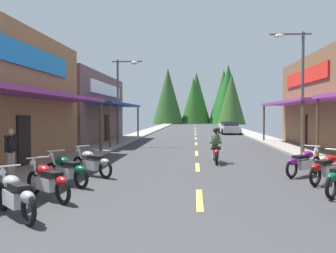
{
  "coord_description": "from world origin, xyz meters",
  "views": [
    {
      "loc": [
        -0.13,
        -0.95,
        2.14
      ],
      "look_at": [
        -2.6,
        33.8,
        1.01
      ],
      "focal_mm": 39.69,
      "sensor_mm": 36.0,
      "label": 1
    }
  ],
  "objects": [
    {
      "name": "parked_car_curbside",
      "position": [
        3.7,
        39.88,
        0.69
      ],
      "size": [
        2.23,
        4.38,
        1.4
      ],
      "rotation": [
        0.0,
        0.0,
        1.62
      ],
      "color": "silver",
      "rests_on": "ground"
    },
    {
      "name": "storefront_left_far",
      "position": [
        -10.75,
        27.25,
        2.6
      ],
      "size": [
        9.54,
        13.08,
        5.2
      ],
      "color": "brown",
      "rests_on": "ground"
    },
    {
      "name": "treeline_backdrop",
      "position": [
        2.04,
        84.48,
        6.08
      ],
      "size": [
        20.99,
        11.89,
        13.63
      ],
      "color": "#2C6723",
      "rests_on": "ground"
    },
    {
      "name": "ground",
      "position": [
        0.0,
        33.52,
        -0.05
      ],
      "size": [
        9.79,
        97.04,
        0.1
      ],
      "primitive_type": "cube",
      "color": "#38383A"
    },
    {
      "name": "motorcycle_parked_right_3",
      "position": [
        3.97,
        10.82,
        0.49
      ],
      "size": [
        1.59,
        1.58,
        1.04
      ],
      "rotation": [
        0.0,
        0.0,
        0.78
      ],
      "color": "black",
      "rests_on": "ground"
    },
    {
      "name": "sidewalk_left",
      "position": [
        -5.91,
        33.52,
        0.06
      ],
      "size": [
        2.02,
        97.04,
        0.12
      ],
      "primitive_type": "cube",
      "color": "gray",
      "rests_on": "ground"
    },
    {
      "name": "motorcycle_parked_left_3",
      "position": [
        -3.65,
        11.56,
        0.49
      ],
      "size": [
        1.78,
        1.36,
        1.04
      ],
      "rotation": [
        0.0,
        0.0,
        2.5
      ],
      "color": "black",
      "rests_on": "ground"
    },
    {
      "name": "streetlamp_right",
      "position": [
        4.99,
        18.16,
        4.08
      ],
      "size": [
        2.07,
        0.3,
        6.27
      ],
      "color": "#474C51",
      "rests_on": "ground"
    },
    {
      "name": "motorcycle_parked_left_0",
      "position": [
        -3.8,
        6.37,
        0.49
      ],
      "size": [
        1.59,
        1.58,
        1.04
      ],
      "rotation": [
        0.0,
        0.0,
        2.36
      ],
      "color": "black",
      "rests_on": "ground"
    },
    {
      "name": "motorcycle_parked_left_2",
      "position": [
        -3.96,
        9.84,
        0.49
      ],
      "size": [
        1.79,
        1.34,
        1.04
      ],
      "rotation": [
        0.0,
        0.0,
        2.51
      ],
      "color": "black",
      "rests_on": "ground"
    },
    {
      "name": "sidewalk_right",
      "position": [
        5.91,
        33.52,
        0.06
      ],
      "size": [
        2.02,
        97.04,
        0.12
      ],
      "primitive_type": "cube",
      "color": "gray",
      "rests_on": "ground"
    },
    {
      "name": "pedestrian_by_shop",
      "position": [
        -6.28,
        11.03,
        0.97
      ],
      "size": [
        0.3,
        0.57,
        1.68
      ],
      "rotation": [
        0.0,
        0.0,
        6.16
      ],
      "color": "#B2A599",
      "rests_on": "ground"
    },
    {
      "name": "streetlamp_left",
      "position": [
        -4.97,
        23.82,
        3.82
      ],
      "size": [
        2.07,
        0.3,
        5.81
      ],
      "color": "#474C51",
      "rests_on": "ground"
    },
    {
      "name": "rider_cruising_lead",
      "position": [
        0.8,
        15.42,
        0.66
      ],
      "size": [
        0.6,
        2.14,
        1.57
      ],
      "rotation": [
        0.0,
        0.0,
        1.57
      ],
      "color": "black",
      "rests_on": "ground"
    },
    {
      "name": "centerline_dashes",
      "position": [
        0.0,
        38.04,
        0.01
      ],
      "size": [
        0.16,
        74.98,
        0.01
      ],
      "color": "#E0C64C",
      "rests_on": "ground"
    },
    {
      "name": "motorcycle_parked_left_1",
      "position": [
        -3.78,
        8.02,
        0.49
      ],
      "size": [
        1.7,
        1.46,
        1.04
      ],
      "rotation": [
        0.0,
        0.0,
        2.44
      ],
      "color": "black",
      "rests_on": "ground"
    },
    {
      "name": "motorcycle_parked_right_4",
      "position": [
        3.66,
        12.17,
        0.49
      ],
      "size": [
        1.65,
        1.52,
        1.04
      ],
      "rotation": [
        0.0,
        0.0,
        0.74
      ],
      "color": "black",
      "rests_on": "ground"
    }
  ]
}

